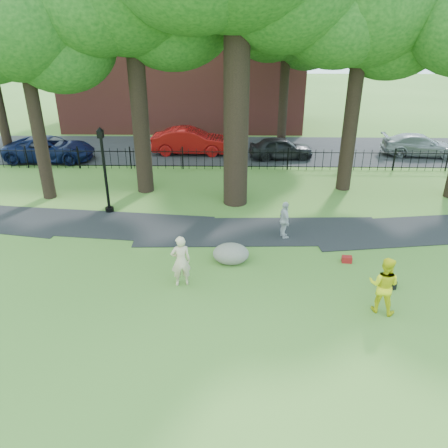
{
  "coord_description": "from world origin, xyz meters",
  "views": [
    {
      "loc": [
        -0.12,
        -12.07,
        7.9
      ],
      "look_at": [
        -0.42,
        2.0,
        1.24
      ],
      "focal_mm": 35.0,
      "sensor_mm": 36.0,
      "label": 1
    }
  ],
  "objects_px": {
    "woman": "(181,261)",
    "red_sedan": "(191,141)",
    "lamppost": "(105,172)",
    "boulder": "(231,252)",
    "man": "(384,285)"
  },
  "relations": [
    {
      "from": "man",
      "to": "lamppost",
      "type": "distance_m",
      "value": 12.25
    },
    {
      "from": "man",
      "to": "red_sedan",
      "type": "bearing_deg",
      "value": -39.43
    },
    {
      "from": "lamppost",
      "to": "woman",
      "type": "bearing_deg",
      "value": -51.37
    },
    {
      "from": "woman",
      "to": "man",
      "type": "relative_size",
      "value": 0.98
    },
    {
      "from": "lamppost",
      "to": "red_sedan",
      "type": "xyz_separation_m",
      "value": [
        2.83,
        9.37,
        -1.06
      ]
    },
    {
      "from": "man",
      "to": "boulder",
      "type": "relative_size",
      "value": 1.39
    },
    {
      "from": "lamppost",
      "to": "boulder",
      "type": "bearing_deg",
      "value": -33.35
    },
    {
      "from": "woman",
      "to": "red_sedan",
      "type": "xyz_separation_m",
      "value": [
        -1.06,
        15.19,
        -0.06
      ]
    },
    {
      "from": "woman",
      "to": "lamppost",
      "type": "height_order",
      "value": "lamppost"
    },
    {
      "from": "woman",
      "to": "red_sedan",
      "type": "height_order",
      "value": "woman"
    },
    {
      "from": "boulder",
      "to": "woman",
      "type": "bearing_deg",
      "value": -136.8
    },
    {
      "from": "boulder",
      "to": "red_sedan",
      "type": "relative_size",
      "value": 0.26
    },
    {
      "from": "boulder",
      "to": "red_sedan",
      "type": "height_order",
      "value": "red_sedan"
    },
    {
      "from": "boulder",
      "to": "lamppost",
      "type": "distance_m",
      "value": 7.14
    },
    {
      "from": "red_sedan",
      "to": "boulder",
      "type": "bearing_deg",
      "value": -167.38
    }
  ]
}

